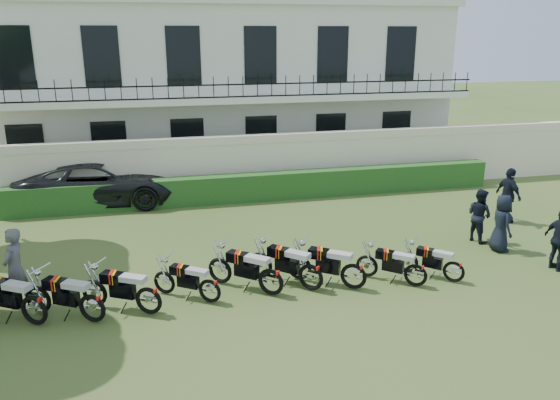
{
  "coord_description": "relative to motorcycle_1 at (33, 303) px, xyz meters",
  "views": [
    {
      "loc": [
        -2.93,
        -11.81,
        5.95
      ],
      "look_at": [
        0.55,
        2.72,
        1.35
      ],
      "focal_mm": 35.0,
      "sensor_mm": 36.0,
      "label": 1
    }
  ],
  "objects": [
    {
      "name": "suv",
      "position": [
        0.74,
        8.73,
        0.27
      ],
      "size": [
        5.84,
        2.96,
        1.58
      ],
      "primitive_type": "imported",
      "rotation": [
        0.0,
        0.0,
        1.51
      ],
      "color": "black",
      "rests_on": "ground"
    },
    {
      "name": "motorcycle_6",
      "position": [
        6.12,
        0.21,
        -0.0
      ],
      "size": [
        1.56,
        1.52,
        1.13
      ],
      "rotation": [
        0.0,
        0.0,
        0.8
      ],
      "color": "black",
      "rests_on": "ground"
    },
    {
      "name": "motorcycle_1",
      "position": [
        0.0,
        0.0,
        0.0
      ],
      "size": [
        1.83,
        1.17,
        1.13
      ],
      "rotation": [
        0.0,
        0.0,
        1.02
      ],
      "color": "black",
      "rests_on": "ground"
    },
    {
      "name": "motorcycle_2",
      "position": [
        1.18,
        -0.16,
        -0.02
      ],
      "size": [
        1.78,
        1.1,
        1.1
      ],
      "rotation": [
        0.0,
        0.0,
        1.04
      ],
      "color": "black",
      "rests_on": "ground"
    },
    {
      "name": "officer_2",
      "position": [
        12.73,
        -0.11,
        0.31
      ],
      "size": [
        0.52,
        1.02,
        1.68
      ],
      "primitive_type": "imported",
      "rotation": [
        0.0,
        0.0,
        1.69
      ],
      "color": "black",
      "rests_on": "ground"
    },
    {
      "name": "hedge",
      "position": [
        6.57,
        7.81,
        -0.02
      ],
      "size": [
        18.0,
        0.6,
        1.0
      ],
      "primitive_type": "cube",
      "color": "#214016",
      "rests_on": "ground"
    },
    {
      "name": "motorcycle_8",
      "position": [
        8.66,
        -0.19,
        -0.07
      ],
      "size": [
        1.43,
        1.23,
        0.98
      ],
      "rotation": [
        0.0,
        0.0,
        0.87
      ],
      "color": "black",
      "rests_on": "ground"
    },
    {
      "name": "building",
      "position": [
        5.57,
        14.57,
        3.19
      ],
      "size": [
        20.4,
        9.6,
        7.4
      ],
      "color": "silver",
      "rests_on": "ground"
    },
    {
      "name": "motorcycle_3",
      "position": [
        2.35,
        -0.09,
        -0.02
      ],
      "size": [
        1.78,
        1.07,
        1.09
      ],
      "rotation": [
        0.0,
        0.0,
        1.05
      ],
      "color": "black",
      "rests_on": "ground"
    },
    {
      "name": "inspector",
      "position": [
        -0.51,
        1.03,
        0.4
      ],
      "size": [
        0.62,
        0.78,
        1.86
      ],
      "primitive_type": "imported",
      "rotation": [
        0.0,
        0.0,
        -1.86
      ],
      "color": "#58585D",
      "rests_on": "ground"
    },
    {
      "name": "perimeter_wall",
      "position": [
        5.57,
        8.61,
        0.65
      ],
      "size": [
        30.0,
        0.35,
        2.3
      ],
      "color": "#EEE1C8",
      "rests_on": "ground"
    },
    {
      "name": "officer_3",
      "position": [
        12.07,
        1.42,
        0.3
      ],
      "size": [
        0.61,
        0.86,
        1.64
      ],
      "primitive_type": "imported",
      "rotation": [
        0.0,
        0.0,
        1.46
      ],
      "color": "black",
      "rests_on": "ground"
    },
    {
      "name": "officer_4",
      "position": [
        11.9,
        2.24,
        0.28
      ],
      "size": [
        0.8,
        0.92,
        1.6
      ],
      "primitive_type": "imported",
      "rotation": [
        0.0,
        0.0,
        1.86
      ],
      "color": "black",
      "rests_on": "ground"
    },
    {
      "name": "motorcycle_5",
      "position": [
        5.14,
        0.17,
        -0.0
      ],
      "size": [
        1.64,
        1.43,
        1.13
      ],
      "rotation": [
        0.0,
        0.0,
        0.86
      ],
      "color": "black",
      "rests_on": "ground"
    },
    {
      "name": "motorcycle_7",
      "position": [
        7.14,
        0.02,
        -0.01
      ],
      "size": [
        1.71,
        1.28,
        1.11
      ],
      "rotation": [
        0.0,
        0.0,
        0.94
      ],
      "color": "black",
      "rests_on": "ground"
    },
    {
      "name": "officer_5",
      "position": [
        13.76,
        3.51,
        0.38
      ],
      "size": [
        0.55,
        1.1,
        1.81
      ],
      "primitive_type": "imported",
      "rotation": [
        0.0,
        0.0,
        1.67
      ],
      "color": "black",
      "rests_on": "ground"
    },
    {
      "name": "ground",
      "position": [
        5.57,
        0.61,
        -0.52
      ],
      "size": [
        100.0,
        100.0,
        0.0
      ],
      "primitive_type": "plane",
      "color": "#3C5421",
      "rests_on": "ground"
    },
    {
      "name": "motorcycle_9",
      "position": [
        9.69,
        -0.18,
        -0.1
      ],
      "size": [
        1.28,
        1.24,
        0.93
      ],
      "rotation": [
        0.0,
        0.0,
        0.81
      ],
      "color": "black",
      "rests_on": "ground"
    },
    {
      "name": "motorcycle_4",
      "position": [
        3.7,
        0.14,
        -0.08
      ],
      "size": [
        1.5,
        1.1,
        0.97
      ],
      "rotation": [
        0.0,
        0.0,
        0.96
      ],
      "color": "black",
      "rests_on": "ground"
    }
  ]
}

